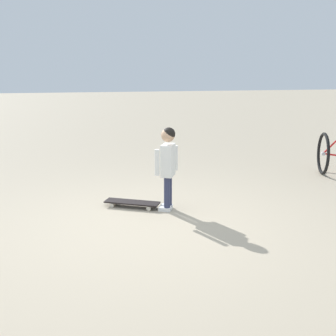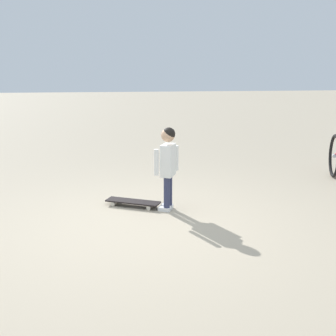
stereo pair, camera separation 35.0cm
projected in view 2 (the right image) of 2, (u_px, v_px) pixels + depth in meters
ground_plane at (150, 227)px, 4.89m from camera, size 50.00×50.00×0.00m
child_person at (168, 160)px, 5.33m from camera, size 0.29×0.33×1.06m
skateboard at (133, 202)px, 5.60m from camera, size 0.48×0.73×0.07m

